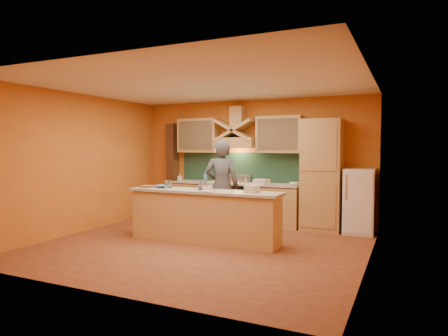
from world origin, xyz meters
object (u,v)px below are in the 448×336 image
at_px(stove, 235,203).
at_px(kitchen_scale, 208,188).
at_px(person, 222,186).
at_px(mixing_bowl, 206,187).
at_px(fridge, 359,201).

xyz_separation_m(stove, kitchen_scale, (0.32, -1.99, 0.55)).
bearing_deg(person, stove, -97.59).
bearing_deg(person, mixing_bowl, 72.12).
height_order(stove, mixing_bowl, mixing_bowl).
distance_m(person, mixing_bowl, 0.69).
height_order(fridge, kitchen_scale, fridge).
bearing_deg(stove, mixing_bowl, -84.50).
bearing_deg(kitchen_scale, fridge, 53.75).
distance_m(fridge, person, 2.76).
distance_m(stove, kitchen_scale, 2.09).
distance_m(stove, fridge, 2.71).
height_order(stove, kitchen_scale, kitchen_scale).
relative_size(person, kitchen_scale, 15.34).
bearing_deg(mixing_bowl, person, 89.14).
xyz_separation_m(kitchen_scale, mixing_bowl, (-0.15, 0.20, -0.01)).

